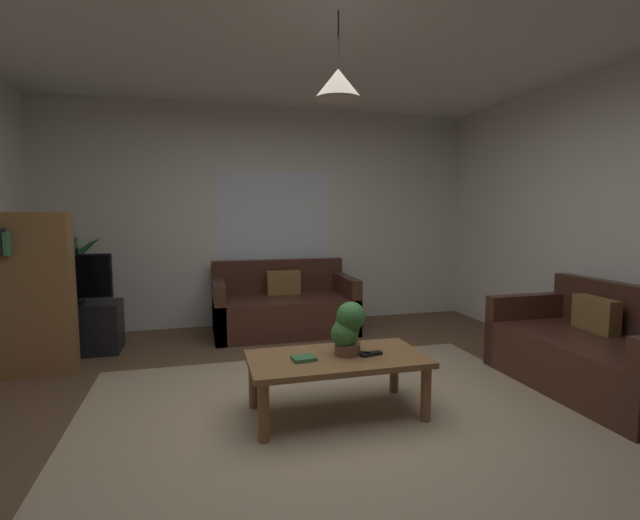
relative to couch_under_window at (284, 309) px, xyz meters
The scene contains 17 objects.
floor 2.28m from the couch_under_window, 92.27° to the right, with size 5.27×5.51×0.02m, color brown.
rug 2.48m from the couch_under_window, 92.09° to the right, with size 3.42×3.03×0.01m, color tan.
wall_back 1.19m from the couch_under_window, 99.71° to the left, with size 5.39×0.06×2.67m, color silver.
ceiling 3.31m from the couch_under_window, 92.27° to the right, with size 5.27×5.51×0.02m, color white.
window_pane 1.19m from the couch_under_window, 91.99° to the left, with size 1.41×0.01×1.10m, color white.
couch_under_window is the anchor object (origin of this frame).
couch_right_side 3.12m from the couch_under_window, 48.99° to the right, with size 0.87×1.53×0.82m.
coffee_table 2.26m from the couch_under_window, 91.22° to the right, with size 1.21×0.63×0.42m.
book_on_table_0 2.31m from the couch_under_window, 97.17° to the right, with size 0.15×0.12×0.02m, color #387247.
remote_on_table_0 2.32m from the couch_under_window, 85.49° to the right, with size 0.05×0.16×0.02m, color black.
remote_on_table_1 2.27m from the couch_under_window, 87.32° to the right, with size 0.05×0.16×0.02m, color black.
potted_plant_on_table 2.26m from the couch_under_window, 89.07° to the right, with size 0.24×0.22×0.37m.
tv_stand 2.19m from the couch_under_window, behind, with size 0.90×0.44×0.50m, color black.
tv 2.24m from the couch_under_window, behind, with size 0.78×0.16×0.49m.
potted_palm_corner 2.29m from the couch_under_window, behind, with size 0.73×0.86×1.23m.
bookshelf_corner 2.54m from the couch_under_window, 160.40° to the right, with size 0.70×0.31×1.40m.
pendant_lamp 2.98m from the couch_under_window, 91.22° to the right, with size 0.30×0.30×0.54m.
Camera 1 is at (-0.86, -2.90, 1.40)m, focal length 25.61 mm.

